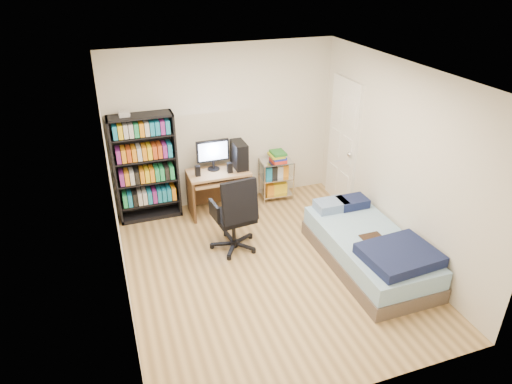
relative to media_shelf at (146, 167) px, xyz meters
name	(u,v)px	position (x,y,z in m)	size (l,w,h in m)	color
room	(270,182)	(1.25, -1.84, 0.41)	(3.58, 4.08, 2.58)	tan
media_shelf	(146,167)	(0.00, 0.00, 0.00)	(0.91, 0.30, 1.69)	black
computer_desk	(223,173)	(1.13, -0.15, -0.21)	(0.92, 0.53, 1.16)	#9F7552
office_chair	(235,226)	(0.97, -1.26, -0.48)	(0.72, 0.72, 1.11)	black
wire_cart	(276,168)	(2.03, -0.08, -0.30)	(0.54, 0.40, 0.83)	silver
bed	(370,249)	(2.49, -2.20, -0.59)	(0.98, 1.96, 0.56)	brown
door	(343,143)	(2.97, -0.49, 0.16)	(0.12, 0.80, 2.00)	white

